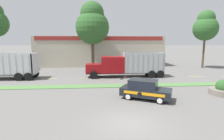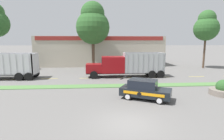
% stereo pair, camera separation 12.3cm
% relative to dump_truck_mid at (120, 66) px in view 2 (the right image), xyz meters
% --- Properties ---
extents(ground_plane, '(600.00, 600.00, 0.00)m').
position_rel_dump_truck_mid_xyz_m(ground_plane, '(-1.10, -15.03, -1.65)').
color(ground_plane, slate).
extents(grass_verge, '(120.00, 1.63, 0.06)m').
position_rel_dump_truck_mid_xyz_m(grass_verge, '(-1.10, -5.41, -1.62)').
color(grass_verge, '#517F42').
rests_on(grass_verge, ground_plane).
extents(centre_line_2, '(2.40, 0.14, 0.01)m').
position_rel_dump_truck_mid_xyz_m(centre_line_2, '(-15.44, -0.60, -1.65)').
color(centre_line_2, yellow).
rests_on(centre_line_2, ground_plane).
extents(centre_line_3, '(2.40, 0.14, 0.01)m').
position_rel_dump_truck_mid_xyz_m(centre_line_3, '(-10.04, -0.60, -1.65)').
color(centre_line_3, yellow).
rests_on(centre_line_3, ground_plane).
extents(centre_line_4, '(2.40, 0.14, 0.01)m').
position_rel_dump_truck_mid_xyz_m(centre_line_4, '(-4.64, -0.60, -1.65)').
color(centre_line_4, yellow).
rests_on(centre_line_4, ground_plane).
extents(centre_line_5, '(2.40, 0.14, 0.01)m').
position_rel_dump_truck_mid_xyz_m(centre_line_5, '(0.76, -0.60, -1.65)').
color(centre_line_5, yellow).
rests_on(centre_line_5, ground_plane).
extents(centre_line_6, '(2.40, 0.14, 0.01)m').
position_rel_dump_truck_mid_xyz_m(centre_line_6, '(6.16, -0.60, -1.65)').
color(centre_line_6, yellow).
rests_on(centre_line_6, ground_plane).
extents(centre_line_7, '(2.40, 0.14, 0.01)m').
position_rel_dump_truck_mid_xyz_m(centre_line_7, '(11.56, -0.60, -1.65)').
color(centre_line_7, yellow).
rests_on(centre_line_7, ground_plane).
extents(dump_truck_mid, '(11.40, 2.63, 3.59)m').
position_rel_dump_truck_mid_xyz_m(dump_truck_mid, '(0.00, 0.00, 0.00)').
color(dump_truck_mid, black).
rests_on(dump_truck_mid, ground_plane).
extents(rally_car, '(4.80, 3.69, 1.81)m').
position_rel_dump_truck_mid_xyz_m(rally_car, '(1.12, -10.33, -0.76)').
color(rally_car, black).
rests_on(rally_car, ground_plane).
extents(stone_planter, '(2.47, 2.47, 1.50)m').
position_rel_dump_truck_mid_xyz_m(stone_planter, '(9.12, -9.62, -1.14)').
color(stone_planter, slate).
rests_on(stone_planter, ground_plane).
extents(store_building_backdrop, '(27.15, 12.10, 6.36)m').
position_rel_dump_truck_mid_xyz_m(store_building_backdrop, '(-2.71, 16.47, 1.53)').
color(store_building_backdrop, '#BCB29E').
rests_on(store_building_backdrop, ground_plane).
extents(tree_behind_left, '(6.23, 6.23, 12.52)m').
position_rel_dump_truck_mid_xyz_m(tree_behind_left, '(-4.12, 7.99, 6.80)').
color(tree_behind_left, brown).
rests_on(tree_behind_left, ground_plane).
extents(tree_behind_centre, '(4.68, 4.68, 11.25)m').
position_rel_dump_truck_mid_xyz_m(tree_behind_centre, '(17.81, 7.99, 6.54)').
color(tree_behind_centre, brown).
rests_on(tree_behind_centre, ground_plane).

